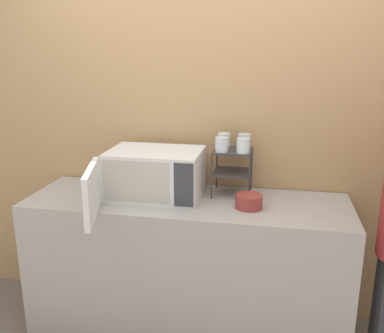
{
  "coord_description": "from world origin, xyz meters",
  "views": [
    {
      "loc": [
        0.51,
        -2.1,
        1.81
      ],
      "look_at": [
        0.03,
        0.34,
        1.11
      ],
      "focal_mm": 40.0,
      "sensor_mm": 36.0,
      "label": 1
    }
  ],
  "objects_px": {
    "glass_back_right": "(244,141)",
    "bowl": "(249,202)",
    "dish_rack": "(233,162)",
    "glass_front_left": "(222,145)",
    "glass_back_left": "(224,140)",
    "microwave": "(153,174)",
    "glass_front_right": "(243,146)"
  },
  "relations": [
    {
      "from": "dish_rack",
      "to": "microwave",
      "type": "bearing_deg",
      "value": -163.5
    },
    {
      "from": "bowl",
      "to": "glass_front_right",
      "type": "bearing_deg",
      "value": 109.54
    },
    {
      "from": "glass_back_left",
      "to": "glass_front_right",
      "type": "bearing_deg",
      "value": -45.12
    },
    {
      "from": "dish_rack",
      "to": "glass_front_left",
      "type": "height_order",
      "value": "glass_front_left"
    },
    {
      "from": "glass_front_left",
      "to": "glass_back_left",
      "type": "xyz_separation_m",
      "value": [
        -0.0,
        0.13,
        0.0
      ]
    },
    {
      "from": "glass_front_right",
      "to": "glass_back_right",
      "type": "bearing_deg",
      "value": 91.87
    },
    {
      "from": "glass_back_right",
      "to": "bowl",
      "type": "relative_size",
      "value": 0.56
    },
    {
      "from": "microwave",
      "to": "glass_front_right",
      "type": "bearing_deg",
      "value": 7.7
    },
    {
      "from": "glass_front_right",
      "to": "bowl",
      "type": "relative_size",
      "value": 0.56
    },
    {
      "from": "glass_front_left",
      "to": "glass_back_left",
      "type": "bearing_deg",
      "value": 91.22
    },
    {
      "from": "dish_rack",
      "to": "glass_back_right",
      "type": "relative_size",
      "value": 3.3
    },
    {
      "from": "glass_back_right",
      "to": "bowl",
      "type": "distance_m",
      "value": 0.42
    },
    {
      "from": "glass_front_left",
      "to": "bowl",
      "type": "distance_m",
      "value": 0.38
    },
    {
      "from": "glass_front_left",
      "to": "microwave",
      "type": "bearing_deg",
      "value": -169.27
    },
    {
      "from": "glass_front_left",
      "to": "glass_front_right",
      "type": "bearing_deg",
      "value": -2.19
    },
    {
      "from": "microwave",
      "to": "bowl",
      "type": "xyz_separation_m",
      "value": [
        0.6,
        -0.08,
        -0.11
      ]
    },
    {
      "from": "glass_back_right",
      "to": "glass_front_right",
      "type": "xyz_separation_m",
      "value": [
        0.0,
        -0.14,
        0.0
      ]
    },
    {
      "from": "glass_front_left",
      "to": "glass_back_right",
      "type": "distance_m",
      "value": 0.18
    },
    {
      "from": "dish_rack",
      "to": "glass_back_left",
      "type": "height_order",
      "value": "glass_back_left"
    },
    {
      "from": "microwave",
      "to": "glass_front_right",
      "type": "xyz_separation_m",
      "value": [
        0.54,
        0.07,
        0.19
      ]
    },
    {
      "from": "dish_rack",
      "to": "glass_front_left",
      "type": "relative_size",
      "value": 3.3
    },
    {
      "from": "microwave",
      "to": "glass_back_left",
      "type": "distance_m",
      "value": 0.5
    },
    {
      "from": "glass_back_right",
      "to": "glass_back_left",
      "type": "relative_size",
      "value": 1.0
    },
    {
      "from": "glass_back_right",
      "to": "bowl",
      "type": "xyz_separation_m",
      "value": [
        0.06,
        -0.29,
        -0.3
      ]
    },
    {
      "from": "glass_back_right",
      "to": "glass_back_left",
      "type": "height_order",
      "value": "same"
    },
    {
      "from": "glass_back_right",
      "to": "bowl",
      "type": "height_order",
      "value": "glass_back_right"
    },
    {
      "from": "microwave",
      "to": "bowl",
      "type": "distance_m",
      "value": 0.61
    },
    {
      "from": "glass_front_left",
      "to": "glass_front_right",
      "type": "distance_m",
      "value": 0.13
    },
    {
      "from": "dish_rack",
      "to": "glass_front_right",
      "type": "bearing_deg",
      "value": -45.06
    },
    {
      "from": "glass_back_right",
      "to": "glass_front_right",
      "type": "height_order",
      "value": "same"
    },
    {
      "from": "glass_back_right",
      "to": "dish_rack",
      "type": "bearing_deg",
      "value": -132.67
    },
    {
      "from": "glass_front_left",
      "to": "glass_front_right",
      "type": "xyz_separation_m",
      "value": [
        0.13,
        -0.0,
        0.0
      ]
    }
  ]
}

